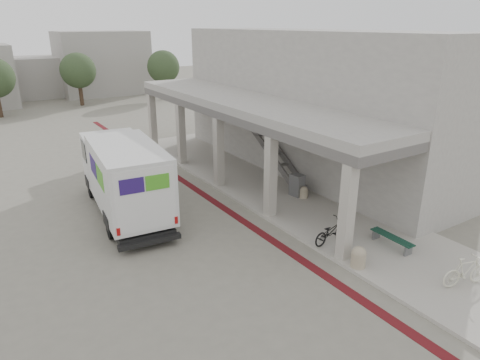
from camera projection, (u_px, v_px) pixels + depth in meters
ground at (232, 235)px, 15.68m from camera, size 120.00×120.00×0.00m
bike_lane_stripe at (227, 210)px, 17.76m from camera, size 0.35×40.00×0.01m
sidewalk at (314, 209)px, 17.69m from camera, size 4.40×28.00×0.12m
transit_building at (299, 105)px, 21.52m from camera, size 7.60×17.00×7.00m
distant_backdrop at (13, 73)px, 41.58m from camera, size 28.00×10.00×6.50m
tree_mid at (78, 71)px, 39.24m from camera, size 3.20×3.20×4.80m
tree_right at (163, 67)px, 42.53m from camera, size 3.20×3.20×4.80m
fedex_truck at (124, 176)px, 16.93m from camera, size 2.93×7.36×3.06m
bench at (392, 239)px, 14.53m from camera, size 0.38×1.63×0.38m
bollard_near at (359, 257)px, 13.32m from camera, size 0.46×0.46×0.69m
bollard_far at (304, 192)px, 18.62m from camera, size 0.35×0.35×0.53m
utility_cabinet at (297, 185)px, 18.80m from camera, size 0.50×0.63×0.97m
bicycle_black at (331, 231)px, 14.79m from camera, size 1.63×0.72×0.83m
bicycle_cream at (466, 271)px, 12.32m from camera, size 1.60×0.86×0.93m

